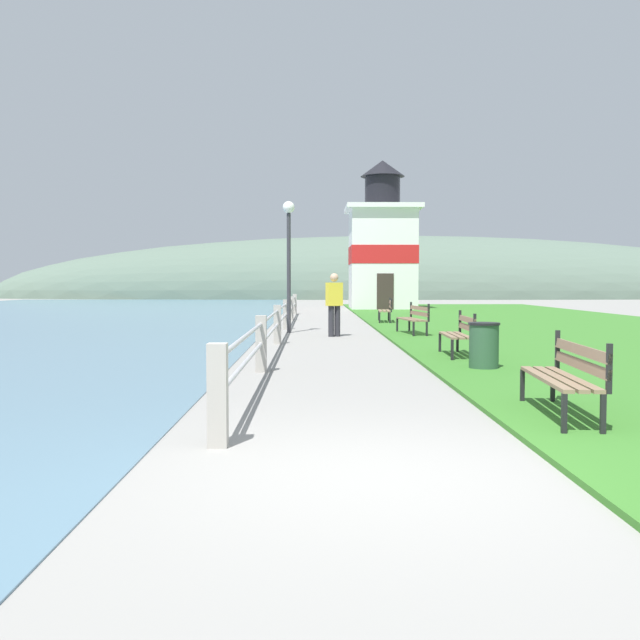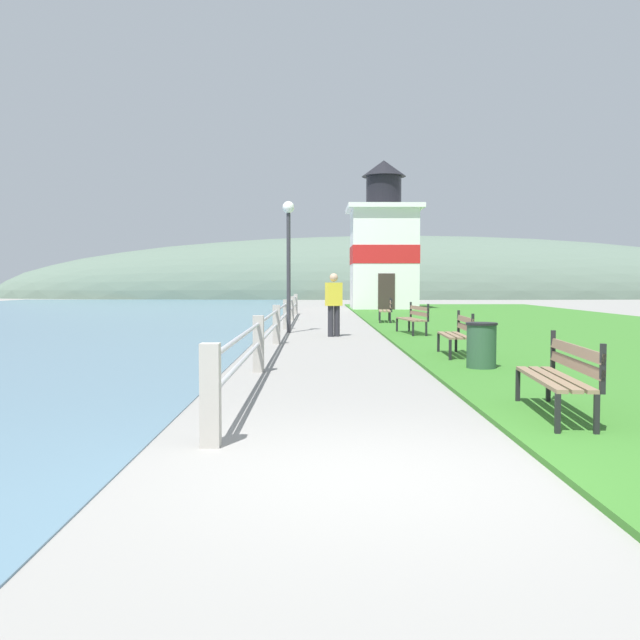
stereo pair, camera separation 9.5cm
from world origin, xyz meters
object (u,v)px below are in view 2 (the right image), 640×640
Objects in this scene: park_bench_near at (561,372)px; person_strolling at (334,302)px; park_bench_by_lighthouse at (387,309)px; lamp_post at (289,242)px; lighthouse at (383,248)px; park_bench_far at (414,317)px; trash_bin at (481,347)px; park_bench_midway at (458,332)px.

person_strolling is (-2.20, 12.21, 0.42)m from park_bench_near.
park_bench_by_lighthouse is at bearing -85.29° from park_bench_near.
lamp_post is at bearing 58.71° from park_bench_by_lighthouse.
lighthouse is 2.10× the size of lamp_post.
park_bench_far is 2.37m from person_strolling.
lighthouse is at bearing -99.79° from park_bench_far.
park_bench_far is 1.11× the size of person_strolling.
park_bench_by_lighthouse reaches higher than trash_bin.
park_bench_by_lighthouse is 13.99m from lighthouse.
lighthouse reaches higher than park_bench_midway.
trash_bin is at bearing -91.93° from lighthouse.
person_strolling is 2.71m from lamp_post.
trash_bin is (0.14, 4.37, -0.12)m from park_bench_near.
park_bench_midway is at bearing -92.08° from lighthouse.
park_bench_midway is at bearing -86.70° from park_bench_near.
park_bench_near is at bearing 90.82° from park_bench_midway.
park_bench_near reaches higher than trash_bin.
person_strolling is (-3.28, -20.04, -2.47)m from lighthouse.
person_strolling reaches higher than park_bench_far.
park_bench_by_lighthouse is (-0.20, 12.22, 0.00)m from park_bench_midway.
park_bench_near is 1.01× the size of park_bench_far.
lighthouse reaches higher than park_bench_by_lighthouse.
trash_bin is at bearing 92.05° from park_bench_midway.
park_bench_near is 12.41m from person_strolling.
trash_bin is (0.00, -2.03, -0.11)m from park_bench_midway.
trash_bin is 10.35m from lamp_post.
park_bench_midway is 8.52m from lamp_post.
park_bench_far is at bearing 95.84° from park_bench_by_lighthouse.
person_strolling is at bearing -99.30° from lighthouse.
park_bench_near is at bearing -91.78° from trash_bin.
park_bench_near is 18.61m from park_bench_by_lighthouse.
park_bench_by_lighthouse is at bearing 54.45° from lamp_post.
person_strolling is (-2.34, 5.81, 0.43)m from park_bench_midway.
lamp_post reaches higher than park_bench_midway.
lamp_post is (-3.67, 9.39, 2.31)m from trash_bin.
park_bench_far and park_bench_by_lighthouse have the same top height.
lamp_post is (-3.53, 13.76, 2.20)m from park_bench_near.
park_bench_midway is 0.20× the size of lighthouse.
park_bench_near is at bearing 94.46° from park_bench_by_lighthouse.
park_bench_midway is 0.95× the size of park_bench_by_lighthouse.
trash_bin is (-0.94, -27.88, -3.02)m from lighthouse.
lamp_post is (-1.33, 1.55, 1.77)m from person_strolling.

